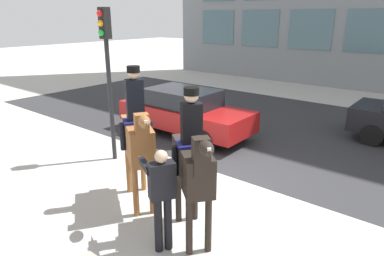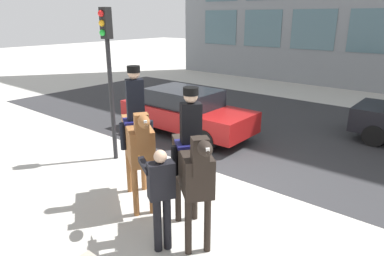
{
  "view_description": "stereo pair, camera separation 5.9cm",
  "coord_description": "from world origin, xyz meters",
  "views": [
    {
      "loc": [
        3.94,
        -5.75,
        3.6
      ],
      "look_at": [
        0.13,
        -1.01,
        1.61
      ],
      "focal_mm": 32.0,
      "sensor_mm": 36.0,
      "label": 1
    },
    {
      "loc": [
        3.98,
        -5.71,
        3.6
      ],
      "look_at": [
        0.13,
        -1.01,
        1.61
      ],
      "focal_mm": 32.0,
      "sensor_mm": 36.0,
      "label": 2
    }
  ],
  "objects": [
    {
      "name": "mounted_horse_companion",
      "position": [
        0.79,
        -1.82,
        1.38
      ],
      "size": [
        1.51,
        1.3,
        2.57
      ],
      "rotation": [
        0.0,
        0.0,
        -0.68
      ],
      "color": "black",
      "rests_on": "ground_plane"
    },
    {
      "name": "ground_plane",
      "position": [
        0.0,
        0.0,
        0.0
      ],
      "size": [
        80.0,
        80.0,
        0.0
      ],
      "primitive_type": "plane",
      "color": "#B2AFA8"
    },
    {
      "name": "mounted_horse_lead",
      "position": [
        -0.72,
        -1.61,
        1.43
      ],
      "size": [
        1.63,
        1.23,
        2.74
      ],
      "rotation": [
        0.0,
        0.0,
        -0.59
      ],
      "color": "brown",
      "rests_on": "ground_plane"
    },
    {
      "name": "traffic_light",
      "position": [
        -2.93,
        -0.5,
        2.57
      ],
      "size": [
        0.24,
        0.29,
        3.81
      ],
      "color": "black",
      "rests_on": "ground_plane"
    },
    {
      "name": "road_surface",
      "position": [
        0.0,
        4.75,
        0.0
      ],
      "size": [
        23.61,
        8.5,
        0.01
      ],
      "color": "#2D2D30",
      "rests_on": "ground_plane"
    },
    {
      "name": "pedestrian_bystander",
      "position": [
        0.64,
        -2.39,
        1.02
      ],
      "size": [
        0.91,
        0.46,
        1.73
      ],
      "rotation": [
        0.0,
        0.0,
        2.62
      ],
      "color": "black",
      "rests_on": "ground_plane"
    },
    {
      "name": "street_car_near_lane",
      "position": [
        -2.74,
        2.19,
        0.76
      ],
      "size": [
        4.33,
        1.77,
        1.45
      ],
      "color": "maroon",
      "rests_on": "ground_plane"
    }
  ]
}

